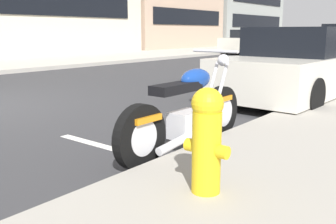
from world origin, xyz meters
TOP-DOWN VIEW (x-y plane):
  - sidewalk_far_curb at (12.00, 7.12)m, footprint 120.00×5.00m
  - parking_stall_stripe at (0.00, -4.02)m, footprint 0.12×2.20m
  - parked_motorcycle at (0.50, -4.56)m, footprint 2.19×0.62m
  - parked_car_mid_block at (4.87, -4.31)m, footprint 4.72×1.97m
  - car_opposite_curb at (18.89, 3.80)m, footprint 4.76×2.07m
  - fire_hydrant at (-0.60, -5.52)m, footprint 0.24×0.36m

SIDE VIEW (x-z plane):
  - parking_stall_stripe at x=0.00m, z-range 0.00..0.01m
  - sidewalk_far_curb at x=12.00m, z-range 0.00..0.14m
  - parked_motorcycle at x=0.50m, z-range -0.13..1.00m
  - fire_hydrant at x=-0.60m, z-range 0.16..0.97m
  - parked_car_mid_block at x=4.87m, z-range -0.04..1.38m
  - car_opposite_curb at x=18.89m, z-range -0.03..1.42m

